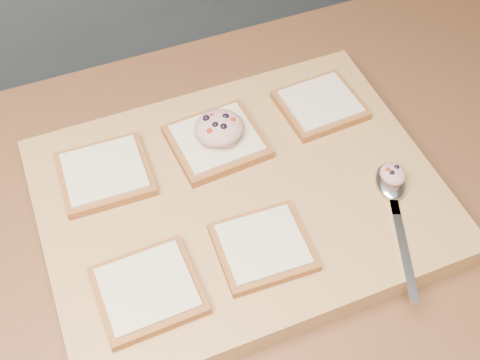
% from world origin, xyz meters
% --- Properties ---
extents(cutting_board, '(0.51, 0.39, 0.04)m').
position_xyz_m(cutting_board, '(0.11, 0.05, 0.92)').
color(cutting_board, tan).
rests_on(cutting_board, island_counter).
extents(bread_far_left, '(0.12, 0.11, 0.02)m').
position_xyz_m(bread_far_left, '(-0.05, 0.14, 0.95)').
color(bread_far_left, '#9B5A28').
rests_on(bread_far_left, cutting_board).
extents(bread_far_center, '(0.13, 0.12, 0.02)m').
position_xyz_m(bread_far_center, '(0.11, 0.13, 0.95)').
color(bread_far_center, '#9B5A28').
rests_on(bread_far_center, cutting_board).
extents(bread_far_right, '(0.12, 0.11, 0.02)m').
position_xyz_m(bread_far_right, '(0.27, 0.15, 0.95)').
color(bread_far_right, '#9B5A28').
rests_on(bread_far_right, cutting_board).
extents(bread_near_left, '(0.12, 0.11, 0.02)m').
position_xyz_m(bread_near_left, '(-0.05, -0.05, 0.95)').
color(bread_near_left, '#9B5A28').
rests_on(bread_near_left, cutting_board).
extents(bread_near_center, '(0.11, 0.11, 0.02)m').
position_xyz_m(bread_near_center, '(0.10, -0.04, 0.95)').
color(bread_near_center, '#9B5A28').
rests_on(bread_near_center, cutting_board).
extents(tuna_salad_dollop, '(0.07, 0.06, 0.03)m').
position_xyz_m(tuna_salad_dollop, '(0.11, 0.14, 0.97)').
color(tuna_salad_dollop, tan).
rests_on(tuna_salad_dollop, bread_far_center).
extents(spoon, '(0.09, 0.20, 0.01)m').
position_xyz_m(spoon, '(0.29, -0.03, 0.95)').
color(spoon, silver).
rests_on(spoon, cutting_board).
extents(spoon_salad, '(0.03, 0.04, 0.02)m').
position_xyz_m(spoon_salad, '(0.29, -0.01, 0.96)').
color(spoon_salad, tan).
rests_on(spoon_salad, spoon).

